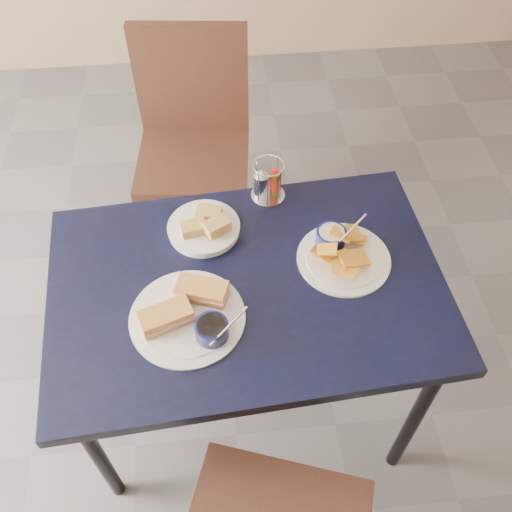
{
  "coord_description": "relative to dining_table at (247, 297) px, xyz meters",
  "views": [
    {
      "loc": [
        -0.01,
        -0.81,
        2.08
      ],
      "look_at": [
        0.09,
        0.19,
        0.82
      ],
      "focal_mm": 40.0,
      "sensor_mm": 36.0,
      "label": 1
    }
  ],
  "objects": [
    {
      "name": "condiment_caddy",
      "position": [
        0.1,
        0.34,
        0.13
      ],
      "size": [
        0.11,
        0.11,
        0.14
      ],
      "color": "silver",
      "rests_on": "dining_table"
    },
    {
      "name": "sandwich_plate",
      "position": [
        -0.16,
        -0.1,
        0.09
      ],
      "size": [
        0.32,
        0.32,
        0.12
      ],
      "color": "white",
      "rests_on": "dining_table"
    },
    {
      "name": "plantain_plate",
      "position": [
        0.28,
        0.07,
        0.09
      ],
      "size": [
        0.28,
        0.28,
        0.12
      ],
      "color": "white",
      "rests_on": "dining_table"
    },
    {
      "name": "dining_table",
      "position": [
        0.0,
        0.0,
        0.0
      ],
      "size": [
        1.18,
        0.82,
        0.75
      ],
      "color": "black",
      "rests_on": "ground"
    },
    {
      "name": "bread_basket",
      "position": [
        -0.11,
        0.21,
        0.09
      ],
      "size": [
        0.22,
        0.22,
        0.07
      ],
      "color": "white",
      "rests_on": "dining_table"
    },
    {
      "name": "chair_far",
      "position": [
        -0.15,
        0.94,
        -0.12
      ],
      "size": [
        0.5,
        0.48,
        0.97
      ],
      "color": "black",
      "rests_on": "ground"
    },
    {
      "name": "ground",
      "position": [
        -0.06,
        -0.15,
        -0.68
      ],
      "size": [
        6.0,
        6.0,
        0.0
      ],
      "primitive_type": "plane",
      "color": "#4F4E53",
      "rests_on": "ground"
    }
  ]
}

